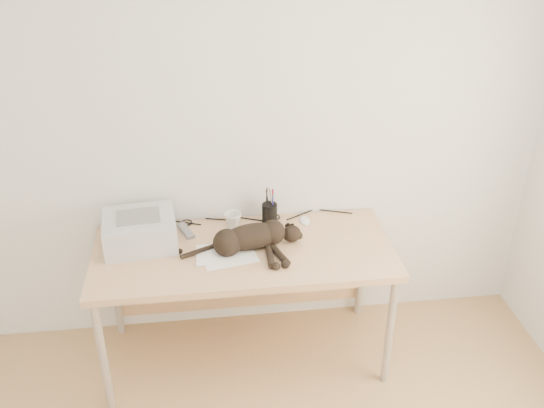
{
  "coord_description": "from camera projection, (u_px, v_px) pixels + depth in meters",
  "views": [
    {
      "loc": [
        -0.19,
        -1.31,
        2.51
      ],
      "look_at": [
        0.15,
        1.34,
        1.03
      ],
      "focal_mm": 40.0,
      "sensor_mm": 36.0,
      "label": 1
    }
  ],
  "objects": [
    {
      "name": "remote_grey",
      "position": [
        186.0,
        231.0,
        3.37
      ],
      "size": [
        0.11,
        0.17,
        0.02
      ],
      "primitive_type": "cube",
      "rotation": [
        0.0,
        0.0,
        0.38
      ],
      "color": "slate",
      "rests_on": "desk"
    },
    {
      "name": "desk",
      "position": [
        243.0,
        261.0,
        3.36
      ],
      "size": [
        1.6,
        0.7,
        0.74
      ],
      "color": "#DEB982",
      "rests_on": "floor"
    },
    {
      "name": "papers",
      "position": [
        226.0,
        255.0,
        3.17
      ],
      "size": [
        0.33,
        0.25,
        0.01
      ],
      "color": "white",
      "rests_on": "desk"
    },
    {
      "name": "mug",
      "position": [
        233.0,
        220.0,
        3.4
      ],
      "size": [
        0.13,
        0.13,
        0.09
      ],
      "primitive_type": "imported",
      "rotation": [
        0.0,
        0.0,
        0.46
      ],
      "color": "white",
      "rests_on": "desk"
    },
    {
      "name": "mouse",
      "position": [
        304.0,
        219.0,
        3.47
      ],
      "size": [
        0.06,
        0.1,
        0.03
      ],
      "primitive_type": "ellipsoid",
      "rotation": [
        0.0,
        0.0,
        0.0
      ],
      "color": "white",
      "rests_on": "desk"
    },
    {
      "name": "cat",
      "position": [
        249.0,
        239.0,
        3.19
      ],
      "size": [
        0.67,
        0.32,
        0.15
      ],
      "rotation": [
        0.0,
        0.0,
        0.2
      ],
      "color": "black",
      "rests_on": "desk"
    },
    {
      "name": "printer",
      "position": [
        140.0,
        230.0,
        3.23
      ],
      "size": [
        0.41,
        0.35,
        0.18
      ],
      "color": "#BCBDC2",
      "rests_on": "desk"
    },
    {
      "name": "wall_back",
      "position": [
        236.0,
        126.0,
        3.26
      ],
      "size": [
        3.5,
        0.0,
        3.5
      ],
      "primitive_type": "plane",
      "rotation": [
        1.57,
        0.0,
        0.0
      ],
      "color": "silver",
      "rests_on": "floor"
    },
    {
      "name": "cable_tangle",
      "position": [
        239.0,
        219.0,
        3.49
      ],
      "size": [
        1.36,
        0.08,
        0.01
      ],
      "primitive_type": null,
      "color": "black",
      "rests_on": "desk"
    },
    {
      "name": "pen_cup",
      "position": [
        270.0,
        213.0,
        3.44
      ],
      "size": [
        0.09,
        0.09,
        0.22
      ],
      "color": "black",
      "rests_on": "desk"
    },
    {
      "name": "remote_black",
      "position": [
        248.0,
        237.0,
        3.31
      ],
      "size": [
        0.16,
        0.18,
        0.02
      ],
      "primitive_type": "cube",
      "rotation": [
        0.0,
        0.0,
        -0.67
      ],
      "color": "black",
      "rests_on": "desk"
    }
  ]
}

